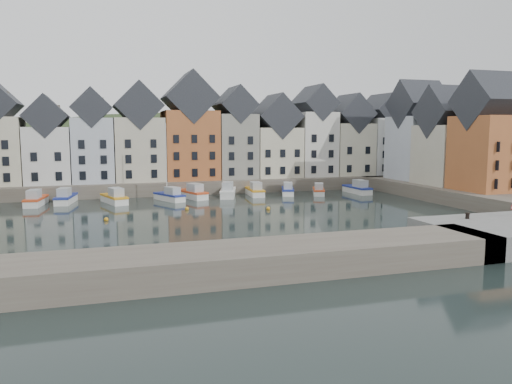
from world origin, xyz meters
name	(u,v)px	position (x,y,z in m)	size (l,w,h in m)	color
ground	(233,219)	(0.00, 0.00, 0.00)	(260.00, 260.00, 0.00)	black
far_quay	(188,184)	(0.00, 30.00, 1.00)	(90.00, 16.00, 2.00)	brown
right_quay	(478,195)	(37.00, 3.00, 1.00)	(14.00, 54.00, 2.00)	brown
near_wall	(174,267)	(-10.00, -22.00, 1.00)	(50.00, 6.00, 2.00)	brown
hillside	(170,255)	(0.02, 56.00, -17.96)	(153.60, 70.40, 64.00)	#263319
far_terrace	(208,138)	(3.21, 28.00, 8.88)	(72.37, 8.16, 17.78)	beige
right_terrace	(451,139)	(36.00, 8.07, 8.91)	(8.30, 24.25, 16.36)	#AFB7C2
mooring_buoys	(191,212)	(-4.00, 5.33, 0.15)	(20.50, 5.50, 0.50)	orange
boat_a	(36,200)	(-22.91, 17.94, 0.73)	(2.78, 6.59, 2.45)	silver
boat_b	(66,198)	(-19.15, 18.89, 0.73)	(3.00, 6.64, 2.46)	silver
boat_c	(115,198)	(-12.65, 16.73, 0.74)	(3.77, 6.77, 2.48)	silver
boat_d	(170,196)	(-4.93, 17.00, 0.74)	(4.15, 6.17, 11.36)	silver
boat_e	(193,193)	(-1.35, 18.52, 0.75)	(4.06, 6.90, 2.53)	silver
boat_f	(228,192)	(4.13, 18.53, 0.79)	(4.09, 7.19, 2.64)	silver
boat_g	(255,191)	(8.54, 18.82, 0.72)	(2.53, 6.48, 2.43)	silver
boat_h	(288,190)	(13.88, 18.46, 0.67)	(3.64, 6.11, 2.24)	silver
boat_i	(319,191)	(18.47, 16.79, 0.63)	(3.67, 5.74, 2.11)	silver
boat_j	(358,189)	(25.20, 16.42, 0.74)	(2.14, 6.52, 2.49)	silver
mooring_bollard	(467,215)	(17.84, -17.35, 2.31)	(0.48, 0.48, 0.56)	black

